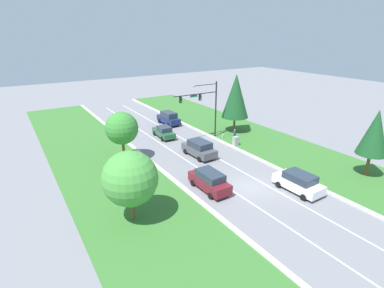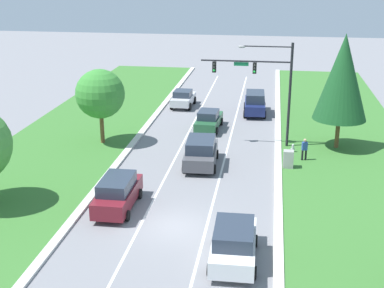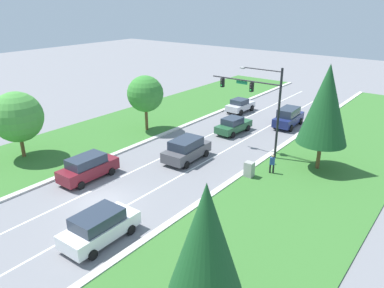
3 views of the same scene
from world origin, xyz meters
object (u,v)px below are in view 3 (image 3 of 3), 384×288
silver_sedan (240,105)px  pedestrian (272,163)px  traffic_signal_mast (259,97)px  forest_sedan (233,125)px  white_suv (99,226)px  graphite_suv (187,149)px  fire_hydrant (272,161)px  conifer_far_right_tree (326,105)px  oak_near_left_tree (17,117)px  conifer_near_right_tree (206,239)px  burgundy_suv (88,167)px  navy_suv (288,117)px  utility_cabinet (249,170)px  oak_far_left_tree (145,94)px

silver_sedan → pedestrian: (11.12, -13.77, 0.08)m
traffic_signal_mast → forest_sedan: 7.40m
traffic_signal_mast → white_suv: bearing=-93.0°
graphite_suv → fire_hydrant: bearing=26.6°
traffic_signal_mast → graphite_suv: traffic_signal_mast is taller
white_suv → conifer_far_right_tree: conifer_far_right_tree is taller
white_suv → fire_hydrant: (3.24, 15.96, -0.61)m
oak_near_left_tree → white_suv: bearing=-14.4°
traffic_signal_mast → conifer_near_right_tree: traffic_signal_mast is taller
burgundy_suv → silver_sedan: 23.35m
traffic_signal_mast → graphite_suv: (-4.16, -4.97, -4.30)m
navy_suv → conifer_near_right_tree: size_ratio=0.67×
utility_cabinet → oak_near_left_tree: (-18.05, -8.74, 3.11)m
forest_sedan → traffic_signal_mast: bearing=-34.9°
white_suv → pedestrian: 14.84m
navy_suv → oak_far_left_tree: (-11.55, -10.47, 2.93)m
conifer_near_right_tree → conifer_far_right_tree: (-2.17, 19.22, 0.69)m
white_suv → navy_suv: bearing=88.9°
silver_sedan → fire_hydrant: (10.38, -12.11, -0.51)m
white_suv → fire_hydrant: size_ratio=6.81×
oak_far_left_tree → burgundy_suv: bearing=-68.2°
navy_suv → conifer_far_right_tree: size_ratio=0.56×
white_suv → conifer_near_right_tree: bearing=-12.1°
burgundy_suv → forest_sedan: bearing=77.7°
white_suv → fire_hydrant: 16.30m
forest_sedan → conifer_near_right_tree: (12.50, -22.61, 4.02)m
navy_suv → oak_near_left_tree: bearing=-126.4°
pedestrian → fire_hydrant: size_ratio=2.41×
pedestrian → conifer_far_right_tree: conifer_far_right_tree is taller
conifer_far_right_tree → utility_cabinet: bearing=-127.7°
silver_sedan → conifer_near_right_tree: conifer_near_right_tree is taller
pedestrian → traffic_signal_mast: bearing=-60.8°
forest_sedan → conifer_far_right_tree: bearing=-15.1°
traffic_signal_mast → utility_cabinet: bearing=-67.7°
white_suv → forest_sedan: white_suv is taller
forest_sedan → oak_near_left_tree: (-11.49, -17.00, 2.92)m
silver_sedan → oak_far_left_tree: 13.28m
pedestrian → conifer_far_right_tree: 6.21m
graphite_suv → oak_far_left_tree: (-8.32, 3.63, 2.99)m
pedestrian → conifer_far_right_tree: bearing=-145.3°
pedestrian → silver_sedan: bearing=-67.5°
graphite_suv → forest_sedan: bearing=90.6°
graphite_suv → conifer_far_right_tree: conifer_far_right_tree is taller
traffic_signal_mast → utility_cabinet: 6.85m
conifer_far_right_tree → graphite_suv: bearing=-152.1°
graphite_suv → forest_sedan: graphite_suv is taller
traffic_signal_mast → burgundy_suv: size_ratio=1.66×
utility_cabinet → oak_far_left_tree: 15.14m
conifer_near_right_tree → traffic_signal_mast: bearing=112.5°
burgundy_suv → silver_sedan: (-0.06, 23.35, -0.13)m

